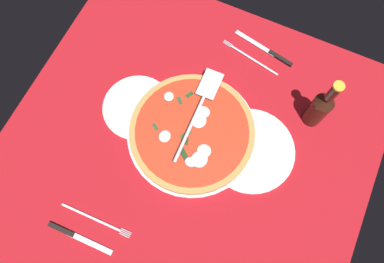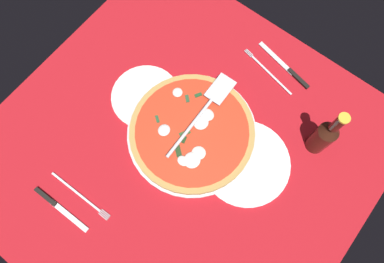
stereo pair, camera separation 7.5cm
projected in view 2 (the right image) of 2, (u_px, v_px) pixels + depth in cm
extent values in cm
cube|color=#AF151E|center=(181.00, 151.00, 104.74)|extent=(103.26, 103.26, 0.80)
cube|color=silver|center=(6.00, 116.00, 107.65)|extent=(7.94, 7.94, 0.10)
cube|color=white|center=(44.00, 78.00, 111.59)|extent=(7.94, 7.94, 0.10)
cube|color=white|center=(80.00, 43.00, 115.54)|extent=(7.94, 7.94, 0.10)
cube|color=white|center=(113.00, 10.00, 119.49)|extent=(7.94, 7.94, 0.10)
cube|color=white|center=(4.00, 153.00, 104.13)|extent=(7.94, 7.94, 0.10)
cube|color=white|center=(44.00, 112.00, 108.08)|extent=(7.94, 7.94, 0.10)
cube|color=white|center=(81.00, 74.00, 112.03)|extent=(7.94, 7.94, 0.10)
cube|color=white|center=(115.00, 39.00, 115.97)|extent=(7.94, 7.94, 0.10)
cube|color=silver|center=(147.00, 6.00, 119.92)|extent=(7.94, 7.94, 0.10)
cube|color=white|center=(3.00, 191.00, 100.61)|extent=(7.94, 7.94, 0.10)
cube|color=white|center=(44.00, 148.00, 104.56)|extent=(7.94, 7.94, 0.10)
cube|color=white|center=(82.00, 108.00, 108.51)|extent=(7.94, 7.94, 0.10)
cube|color=white|center=(117.00, 70.00, 112.46)|extent=(7.94, 7.94, 0.10)
cube|color=white|center=(150.00, 36.00, 116.40)|extent=(7.94, 7.94, 0.10)
cube|color=white|center=(181.00, 3.00, 120.35)|extent=(7.94, 7.94, 0.10)
cube|color=white|center=(1.00, 233.00, 97.10)|extent=(7.94, 7.94, 0.10)
cube|color=white|center=(44.00, 186.00, 101.04)|extent=(7.94, 7.94, 0.10)
cube|color=white|center=(83.00, 143.00, 104.99)|extent=(7.94, 7.94, 0.10)
cube|color=white|center=(119.00, 104.00, 108.94)|extent=(7.94, 7.94, 0.10)
cube|color=white|center=(153.00, 66.00, 112.89)|extent=(7.94, 7.94, 0.10)
cube|color=white|center=(185.00, 32.00, 116.84)|extent=(7.94, 7.94, 0.10)
cube|color=white|center=(214.00, 0.00, 120.78)|extent=(7.94, 7.94, 0.10)
cube|color=silver|center=(43.00, 228.00, 97.53)|extent=(7.94, 7.94, 0.10)
cube|color=white|center=(84.00, 182.00, 101.48)|extent=(7.94, 7.94, 0.10)
cube|color=white|center=(122.00, 139.00, 105.42)|extent=(7.94, 7.94, 0.10)
cube|color=white|center=(156.00, 99.00, 109.37)|extent=(7.94, 7.94, 0.10)
cube|color=white|center=(189.00, 63.00, 113.32)|extent=(7.94, 7.94, 0.10)
cube|color=silver|center=(219.00, 28.00, 117.27)|extent=(7.94, 7.94, 0.10)
cube|color=white|center=(85.00, 222.00, 97.96)|extent=(7.94, 7.94, 0.10)
cube|color=white|center=(124.00, 177.00, 101.91)|extent=(7.94, 7.94, 0.10)
cube|color=silver|center=(160.00, 134.00, 105.85)|extent=(7.94, 7.94, 0.10)
cube|color=silver|center=(193.00, 95.00, 109.80)|extent=(7.94, 7.94, 0.10)
cube|color=white|center=(224.00, 59.00, 113.75)|extent=(7.94, 7.94, 0.10)
cube|color=white|center=(253.00, 25.00, 117.70)|extent=(7.94, 7.94, 0.10)
cube|color=white|center=(127.00, 217.00, 98.39)|extent=(7.94, 7.94, 0.10)
cube|color=silver|center=(164.00, 172.00, 102.34)|extent=(7.94, 7.94, 0.10)
cube|color=white|center=(198.00, 130.00, 106.29)|extent=(7.94, 7.94, 0.10)
cube|color=white|center=(230.00, 91.00, 110.23)|extent=(7.94, 7.94, 0.10)
cube|color=white|center=(260.00, 55.00, 114.18)|extent=(7.94, 7.94, 0.10)
cube|color=white|center=(129.00, 261.00, 94.87)|extent=(7.94, 7.94, 0.10)
cube|color=white|center=(168.00, 212.00, 98.82)|extent=(7.94, 7.94, 0.10)
cube|color=white|center=(203.00, 167.00, 102.77)|extent=(7.94, 7.94, 0.10)
cube|color=white|center=(236.00, 126.00, 106.72)|extent=(7.94, 7.94, 0.10)
cube|color=white|center=(266.00, 87.00, 110.66)|extent=(7.94, 7.94, 0.10)
cube|color=white|center=(295.00, 51.00, 114.61)|extent=(7.94, 7.94, 0.10)
cube|color=silver|center=(172.00, 255.00, 95.30)|extent=(7.94, 7.94, 0.10)
cube|color=white|center=(208.00, 207.00, 99.25)|extent=(7.94, 7.94, 0.10)
cube|color=white|center=(242.00, 163.00, 103.20)|extent=(7.94, 7.94, 0.10)
cube|color=white|center=(273.00, 121.00, 107.15)|extent=(7.94, 7.94, 0.10)
cube|color=white|center=(302.00, 83.00, 111.10)|extent=(7.94, 7.94, 0.10)
cube|color=white|center=(214.00, 250.00, 95.74)|extent=(7.94, 7.94, 0.10)
cube|color=white|center=(249.00, 202.00, 99.68)|extent=(7.94, 7.94, 0.10)
cube|color=silver|center=(281.00, 158.00, 103.63)|extent=(7.94, 7.94, 0.10)
cube|color=silver|center=(310.00, 117.00, 107.58)|extent=(7.94, 7.94, 0.10)
cube|color=silver|center=(338.00, 79.00, 111.53)|extent=(7.94, 7.94, 0.10)
cube|color=white|center=(256.00, 244.00, 96.17)|extent=(7.94, 7.94, 0.10)
cube|color=white|center=(289.00, 197.00, 100.11)|extent=(7.94, 7.94, 0.10)
cube|color=white|center=(319.00, 153.00, 104.06)|extent=(7.94, 7.94, 0.10)
cube|color=silver|center=(347.00, 113.00, 108.01)|extent=(7.94, 7.94, 0.10)
cube|color=white|center=(298.00, 239.00, 96.60)|extent=(7.94, 7.94, 0.10)
cube|color=silver|center=(329.00, 192.00, 100.55)|extent=(7.94, 7.94, 0.10)
cube|color=white|center=(357.00, 149.00, 104.49)|extent=(7.94, 7.94, 0.10)
cube|color=silver|center=(384.00, 108.00, 108.44)|extent=(7.94, 7.94, 0.10)
cube|color=white|center=(339.00, 234.00, 97.03)|extent=(7.94, 7.94, 0.10)
cube|color=white|center=(368.00, 187.00, 100.98)|extent=(7.94, 7.94, 0.10)
cylinder|color=silver|center=(192.00, 133.00, 105.19)|extent=(37.61, 37.61, 1.36)
cylinder|color=white|center=(146.00, 97.00, 109.06)|extent=(20.63, 20.63, 1.00)
cylinder|color=white|center=(246.00, 163.00, 102.60)|extent=(25.25, 25.25, 1.00)
cylinder|color=tan|center=(192.00, 132.00, 103.82)|extent=(36.02, 36.02, 1.53)
cylinder|color=red|center=(192.00, 131.00, 102.96)|extent=(32.61, 32.61, 0.30)
ellipsoid|color=white|center=(183.00, 161.00, 99.48)|extent=(3.32, 2.72, 1.08)
ellipsoid|color=silver|center=(164.00, 130.00, 102.23)|extent=(3.39, 3.64, 1.20)
ellipsoid|color=silver|center=(192.00, 160.00, 99.56)|extent=(4.61, 4.81, 1.06)
ellipsoid|color=silver|center=(193.00, 161.00, 99.55)|extent=(2.95, 3.15, 0.98)
ellipsoid|color=silver|center=(199.00, 153.00, 100.31)|extent=(3.99, 3.91, 0.86)
ellipsoid|color=white|center=(178.00, 92.00, 105.87)|extent=(2.96, 2.98, 1.25)
ellipsoid|color=white|center=(200.00, 121.00, 102.98)|extent=(4.28, 4.60, 1.32)
ellipsoid|color=white|center=(206.00, 114.00, 103.73)|extent=(4.04, 3.59, 1.30)
cube|color=#1D3718|center=(179.00, 151.00, 100.73)|extent=(3.62, 3.29, 0.30)
cube|color=#1D4923|center=(198.00, 95.00, 106.13)|extent=(1.97, 2.40, 0.30)
cube|color=#284C2B|center=(187.00, 99.00, 105.77)|extent=(2.39, 2.30, 0.30)
cube|color=#224D2B|center=(157.00, 119.00, 103.76)|extent=(2.31, 1.96, 0.30)
cube|color=#285224|center=(185.00, 133.00, 102.41)|extent=(2.57, 3.42, 0.30)
cube|color=#1A3A18|center=(184.00, 140.00, 101.81)|extent=(1.48, 2.25, 0.30)
cube|color=silver|center=(220.00, 89.00, 105.30)|extent=(5.84, 9.15, 0.30)
cylinder|color=silver|center=(190.00, 128.00, 101.16)|extent=(1.61, 21.05, 1.00)
cube|color=white|center=(69.00, 201.00, 99.45)|extent=(19.68, 13.61, 0.60)
cube|color=silver|center=(76.00, 192.00, 99.79)|extent=(17.81, 1.09, 0.25)
cube|color=silver|center=(103.00, 217.00, 97.68)|extent=(3.00, 0.30, 0.25)
cube|color=silver|center=(104.00, 215.00, 97.79)|extent=(3.00, 0.30, 0.25)
cube|color=silver|center=(105.00, 214.00, 97.90)|extent=(3.00, 0.30, 0.25)
cube|color=silver|center=(106.00, 213.00, 98.01)|extent=(3.00, 0.30, 0.25)
cube|color=black|center=(46.00, 197.00, 99.10)|extent=(7.59, 1.41, 0.80)
cube|color=silver|center=(69.00, 216.00, 97.77)|extent=(13.26, 1.76, 0.25)
cube|color=white|center=(277.00, 71.00, 112.04)|extent=(18.18, 14.73, 0.60)
cube|color=silver|center=(271.00, 75.00, 111.09)|extent=(16.95, 3.97, 0.25)
cube|color=silver|center=(250.00, 52.00, 113.60)|extent=(2.98, 0.81, 0.25)
cube|color=silver|center=(249.00, 53.00, 113.51)|extent=(2.98, 0.81, 0.25)
cube|color=silver|center=(248.00, 54.00, 113.41)|extent=(2.98, 0.81, 0.25)
cube|color=black|center=(298.00, 78.00, 110.42)|extent=(8.39, 2.82, 0.80)
cube|color=silver|center=(276.00, 58.00, 112.93)|extent=(14.55, 4.24, 0.25)
cylinder|color=#381910|center=(321.00, 139.00, 99.13)|extent=(5.61, 5.61, 11.98)
cone|color=#381910|center=(331.00, 130.00, 91.93)|extent=(5.61, 5.61, 3.18)
cylinder|color=#381910|center=(338.00, 123.00, 87.34)|extent=(2.51, 2.51, 6.49)
cylinder|color=gold|center=(344.00, 118.00, 83.98)|extent=(2.89, 2.89, 0.60)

